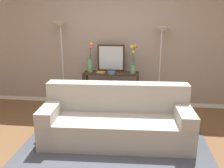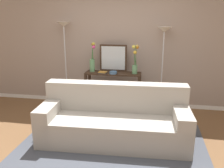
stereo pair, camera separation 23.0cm
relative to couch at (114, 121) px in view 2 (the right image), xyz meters
The scene contains 13 objects.
ground_plane 0.50m from the couch, 123.30° to the right, with size 16.00×16.00×0.02m, color brown.
back_wall 2.03m from the couch, 97.21° to the left, with size 12.00×0.15×2.92m.
area_rug 0.35m from the couch, 88.96° to the right, with size 2.81×1.85×0.01m.
couch is the anchor object (origin of this frame).
console_table 1.32m from the couch, 100.65° to the left, with size 1.14×0.34×0.80m.
floor_lamp_left 2.19m from the couch, 133.04° to the left, with size 0.28×0.28×1.80m.
floor_lamp_right 1.88m from the couch, 61.83° to the left, with size 0.28×0.28×1.71m.
wall_mirror 1.63m from the couch, 100.44° to the left, with size 0.56×0.02×0.55m.
vase_tall_flowers 1.65m from the couch, 117.18° to the left, with size 0.12×0.12×0.60m.
vase_short_flowers 1.47m from the couch, 80.91° to the left, with size 0.13×0.12×0.58m.
fruit_bowl 1.31m from the couch, 100.58° to the left, with size 0.15×0.15×0.05m.
book_stack 1.36m from the couch, 110.18° to the left, with size 0.18×0.15×0.04m.
book_row_under_console 1.39m from the couch, 109.83° to the left, with size 0.48×0.17×0.13m.
Camera 2 is at (0.78, -3.07, 1.91)m, focal length 38.27 mm.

